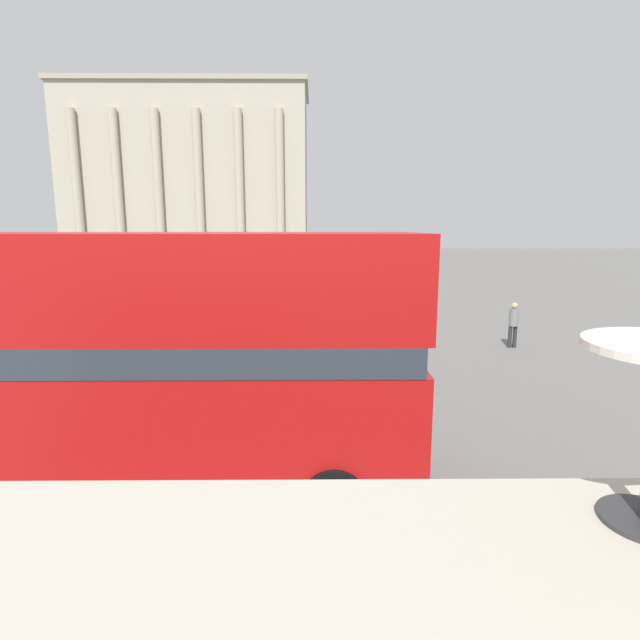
{
  "coord_description": "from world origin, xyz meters",
  "views": [
    {
      "loc": [
        -0.43,
        -2.13,
        4.43
      ],
      "look_at": [
        -0.26,
        15.87,
        1.04
      ],
      "focal_mm": 28.0,
      "sensor_mm": 36.0,
      "label": 1
    }
  ],
  "objects_px": {
    "double_decker_bus": "(84,354)",
    "pedestrian_yellow": "(386,292)",
    "pedestrian_white": "(242,296)",
    "traffic_light_mid": "(383,282)",
    "plaza_building_left": "(191,178)",
    "traffic_light_near": "(178,291)",
    "pedestrian_blue": "(162,332)",
    "pedestrian_grey": "(513,322)"
  },
  "relations": [
    {
      "from": "pedestrian_grey",
      "to": "plaza_building_left",
      "type": "bearing_deg",
      "value": 167.9
    },
    {
      "from": "pedestrian_yellow",
      "to": "pedestrian_white",
      "type": "xyz_separation_m",
      "value": [
        -7.46,
        -1.11,
        -0.08
      ]
    },
    {
      "from": "traffic_light_mid",
      "to": "pedestrian_yellow",
      "type": "bearing_deg",
      "value": 80.22
    },
    {
      "from": "double_decker_bus",
      "to": "pedestrian_grey",
      "type": "bearing_deg",
      "value": 42.34
    },
    {
      "from": "pedestrian_yellow",
      "to": "plaza_building_left",
      "type": "bearing_deg",
      "value": 54.6
    },
    {
      "from": "traffic_light_near",
      "to": "pedestrian_blue",
      "type": "bearing_deg",
      "value": 117.77
    },
    {
      "from": "traffic_light_near",
      "to": "traffic_light_mid",
      "type": "xyz_separation_m",
      "value": [
        6.61,
        6.9,
        -0.52
      ]
    },
    {
      "from": "plaza_building_left",
      "to": "pedestrian_white",
      "type": "bearing_deg",
      "value": -72.95
    },
    {
      "from": "double_decker_bus",
      "to": "pedestrian_grey",
      "type": "xyz_separation_m",
      "value": [
        11.06,
        10.03,
        -1.42
      ]
    },
    {
      "from": "pedestrian_grey",
      "to": "pedestrian_white",
      "type": "height_order",
      "value": "pedestrian_grey"
    },
    {
      "from": "traffic_light_mid",
      "to": "pedestrian_yellow",
      "type": "height_order",
      "value": "traffic_light_mid"
    },
    {
      "from": "traffic_light_near",
      "to": "pedestrian_grey",
      "type": "xyz_separation_m",
      "value": [
        11.1,
        4.19,
        -1.7
      ]
    },
    {
      "from": "pedestrian_blue",
      "to": "pedestrian_grey",
      "type": "xyz_separation_m",
      "value": [
        12.36,
        1.8,
        -0.04
      ]
    },
    {
      "from": "plaza_building_left",
      "to": "pedestrian_yellow",
      "type": "xyz_separation_m",
      "value": [
        18.2,
        -33.91,
        -8.84
      ]
    },
    {
      "from": "double_decker_bus",
      "to": "pedestrian_yellow",
      "type": "height_order",
      "value": "double_decker_bus"
    },
    {
      "from": "pedestrian_grey",
      "to": "pedestrian_white",
      "type": "relative_size",
      "value": 1.01
    },
    {
      "from": "pedestrian_blue",
      "to": "traffic_light_near",
      "type": "bearing_deg",
      "value": -41.81
    },
    {
      "from": "traffic_light_mid",
      "to": "pedestrian_yellow",
      "type": "xyz_separation_m",
      "value": [
        0.94,
        5.43,
        -1.11
      ]
    },
    {
      "from": "double_decker_bus",
      "to": "pedestrian_grey",
      "type": "distance_m",
      "value": 15.0
    },
    {
      "from": "double_decker_bus",
      "to": "traffic_light_near",
      "type": "xyz_separation_m",
      "value": [
        -0.04,
        5.84,
        0.28
      ]
    },
    {
      "from": "pedestrian_blue",
      "to": "pedestrian_yellow",
      "type": "height_order",
      "value": "pedestrian_yellow"
    },
    {
      "from": "pedestrian_blue",
      "to": "pedestrian_grey",
      "type": "height_order",
      "value": "pedestrian_blue"
    },
    {
      "from": "traffic_light_near",
      "to": "pedestrian_yellow",
      "type": "distance_m",
      "value": 14.55
    },
    {
      "from": "pedestrian_blue",
      "to": "pedestrian_grey",
      "type": "distance_m",
      "value": 12.49
    },
    {
      "from": "traffic_light_mid",
      "to": "pedestrian_blue",
      "type": "xyz_separation_m",
      "value": [
        -7.86,
        -4.51,
        -1.14
      ]
    },
    {
      "from": "pedestrian_yellow",
      "to": "pedestrian_grey",
      "type": "xyz_separation_m",
      "value": [
        3.55,
        -8.15,
        -0.07
      ]
    },
    {
      "from": "plaza_building_left",
      "to": "traffic_light_near",
      "type": "bearing_deg",
      "value": -77.02
    },
    {
      "from": "pedestrian_white",
      "to": "double_decker_bus",
      "type": "bearing_deg",
      "value": -35.97
    },
    {
      "from": "pedestrian_blue",
      "to": "pedestrian_white",
      "type": "bearing_deg",
      "value": 101.8
    },
    {
      "from": "traffic_light_mid",
      "to": "pedestrian_blue",
      "type": "distance_m",
      "value": 9.14
    },
    {
      "from": "plaza_building_left",
      "to": "pedestrian_yellow",
      "type": "height_order",
      "value": "plaza_building_left"
    },
    {
      "from": "double_decker_bus",
      "to": "pedestrian_grey",
      "type": "height_order",
      "value": "double_decker_bus"
    },
    {
      "from": "pedestrian_white",
      "to": "pedestrian_grey",
      "type": "bearing_deg",
      "value": 21.59
    },
    {
      "from": "plaza_building_left",
      "to": "pedestrian_yellow",
      "type": "bearing_deg",
      "value": -61.77
    },
    {
      "from": "pedestrian_yellow",
      "to": "pedestrian_white",
      "type": "distance_m",
      "value": 7.54
    },
    {
      "from": "double_decker_bus",
      "to": "pedestrian_yellow",
      "type": "bearing_deg",
      "value": 67.7
    },
    {
      "from": "plaza_building_left",
      "to": "traffic_light_mid",
      "type": "distance_m",
      "value": 43.65
    },
    {
      "from": "double_decker_bus",
      "to": "traffic_light_near",
      "type": "height_order",
      "value": "double_decker_bus"
    },
    {
      "from": "plaza_building_left",
      "to": "pedestrian_blue",
      "type": "height_order",
      "value": "plaza_building_left"
    },
    {
      "from": "pedestrian_grey",
      "to": "pedestrian_white",
      "type": "xyz_separation_m",
      "value": [
        -11.02,
        7.04,
        -0.01
      ]
    },
    {
      "from": "pedestrian_grey",
      "to": "pedestrian_white",
      "type": "distance_m",
      "value": 13.07
    },
    {
      "from": "traffic_light_near",
      "to": "pedestrian_white",
      "type": "distance_m",
      "value": 11.36
    }
  ]
}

